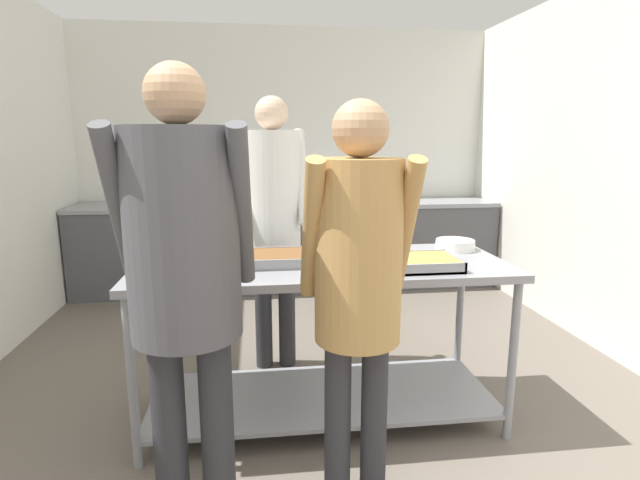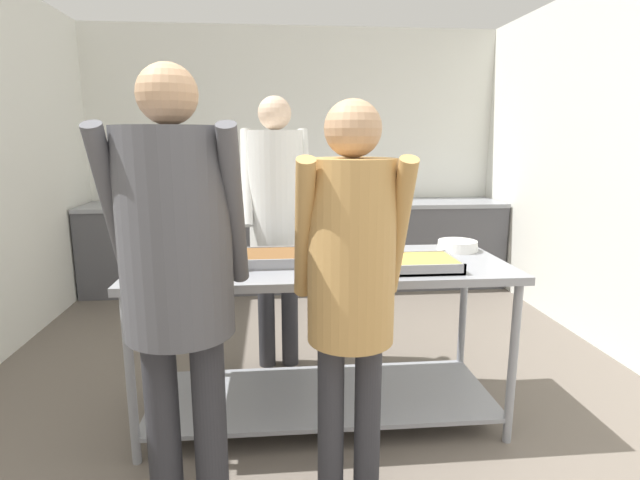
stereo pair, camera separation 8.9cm
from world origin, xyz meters
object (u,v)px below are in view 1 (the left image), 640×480
serving_tray_vegetables (273,259)px  broccoli_bowl (337,258)px  cook_behind_counter (273,204)px  guest_serving_left (184,261)px  sauce_pan (181,263)px  serving_tray_roast (411,263)px  water_bottle (367,189)px  guest_serving_right (358,270)px  plate_stack (455,245)px

serving_tray_vegetables → broccoli_bowl: (0.32, -0.08, 0.01)m
serving_tray_vegetables → cook_behind_counter: (0.03, 0.66, 0.20)m
cook_behind_counter → guest_serving_left: bearing=-104.6°
sauce_pan → broccoli_bowl: bearing=5.8°
serving_tray_roast → water_bottle: 2.81m
serving_tray_roast → cook_behind_counter: size_ratio=0.26×
broccoli_bowl → cook_behind_counter: cook_behind_counter is taller
serving_tray_vegetables → guest_serving_left: bearing=-114.2°
sauce_pan → serving_tray_roast: (1.13, -0.03, -0.03)m
guest_serving_right → cook_behind_counter: size_ratio=0.93×
sauce_pan → cook_behind_counter: cook_behind_counter is taller
serving_tray_vegetables → cook_behind_counter: size_ratio=0.21×
water_bottle → guest_serving_right: bearing=-103.1°
serving_tray_roast → serving_tray_vegetables: bearing=165.2°
plate_stack → water_bottle: bearing=89.8°
guest_serving_left → cook_behind_counter: cook_behind_counter is taller
serving_tray_vegetables → plate_stack: 1.09m
broccoli_bowl → guest_serving_left: (-0.66, -0.68, 0.17)m
sauce_pan → water_bottle: size_ratio=1.65×
sauce_pan → plate_stack: 1.55m
sauce_pan → serving_tray_roast: 1.13m
plate_stack → guest_serving_right: bearing=-129.6°
serving_tray_roast → plate_stack: bearing=44.3°
cook_behind_counter → broccoli_bowl: bearing=-68.0°
plate_stack → guest_serving_left: size_ratio=0.13×
serving_tray_roast → cook_behind_counter: cook_behind_counter is taller
sauce_pan → broccoli_bowl: size_ratio=2.21×
broccoli_bowl → sauce_pan: bearing=-174.2°
guest_serving_right → serving_tray_roast: bearing=55.1°
sauce_pan → water_bottle: water_bottle is taller
plate_stack → cook_behind_counter: bearing=155.7°
guest_serving_right → cook_behind_counter: 1.43m
broccoli_bowl → water_bottle: (0.75, 2.67, 0.08)m
serving_tray_vegetables → serving_tray_roast: 0.71m
serving_tray_vegetables → serving_tray_roast: same height
serving_tray_roast → water_bottle: water_bottle is taller
plate_stack → cook_behind_counter: cook_behind_counter is taller
cook_behind_counter → water_bottle: bearing=61.6°
sauce_pan → broccoli_bowl: (0.77, 0.08, -0.02)m
broccoli_bowl → guest_serving_right: size_ratio=0.12×
broccoli_bowl → plate_stack: broccoli_bowl is taller
serving_tray_vegetables → cook_behind_counter: cook_behind_counter is taller
plate_stack → guest_serving_right: size_ratio=0.14×
serving_tray_vegetables → water_bottle: size_ratio=1.39×
serving_tray_roast → guest_serving_left: bearing=-150.8°
sauce_pan → serving_tray_roast: bearing=-1.4°
water_bottle → serving_tray_vegetables: bearing=-112.5°
cook_behind_counter → water_bottle: (1.05, 1.94, -0.10)m
plate_stack → guest_serving_left: bearing=-146.1°
serving_tray_vegetables → broccoli_bowl: broccoli_bowl is taller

